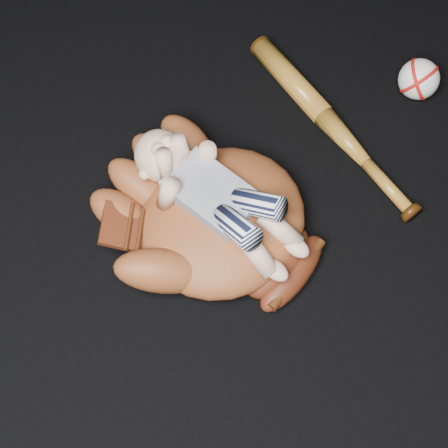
{
  "coord_description": "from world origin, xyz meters",
  "views": [
    {
      "loc": [
        -0.45,
        -0.51,
        1.16
      ],
      "look_at": [
        -0.09,
        -0.07,
        0.08
      ],
      "focal_mm": 55.0,
      "sensor_mm": 36.0,
      "label": 1
    }
  ],
  "objects": [
    {
      "name": "baseball_glove",
      "position": [
        -0.08,
        -0.06,
        0.07
      ],
      "size": [
        0.5,
        0.54,
        0.14
      ],
      "primitive_type": null,
      "rotation": [
        0.0,
        0.0,
        0.26
      ],
      "color": "#652E15",
      "rests_on": "ground"
    },
    {
      "name": "baseball_bat",
      "position": [
        0.24,
        -0.02,
        0.02
      ],
      "size": [
        0.09,
        0.51,
        0.05
      ],
      "primitive_type": null,
      "rotation": [
        0.0,
        0.0,
        -0.09
      ],
      "color": "#915E1C",
      "rests_on": "ground"
    },
    {
      "name": "baseball",
      "position": [
        0.45,
        -0.05,
        0.04
      ],
      "size": [
        0.11,
        0.11,
        0.09
      ],
      "primitive_type": "sphere",
      "rotation": [
        0.0,
        0.0,
        0.41
      ],
      "color": "white",
      "rests_on": "ground"
    },
    {
      "name": "newborn_baby",
      "position": [
        -0.08,
        -0.06,
        0.13
      ],
      "size": [
        0.23,
        0.38,
        0.15
      ],
      "primitive_type": null,
      "rotation": [
        0.0,
        0.0,
        0.18
      ],
      "color": "#D3A188",
      "rests_on": "baseball_glove"
    }
  ]
}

